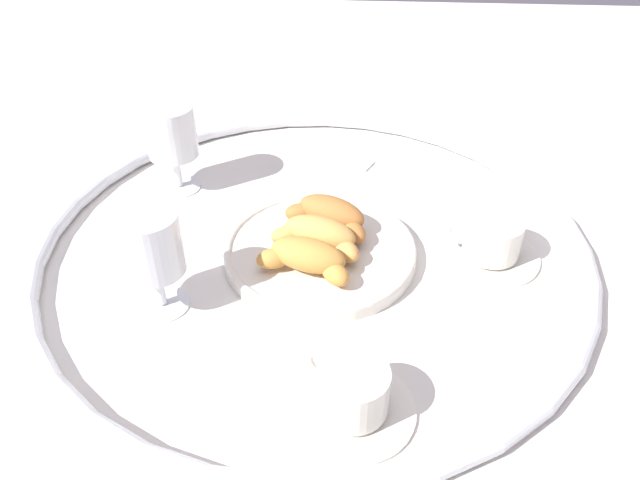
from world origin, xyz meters
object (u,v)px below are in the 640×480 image
(juice_glass_left, at_px, (151,246))
(juice_glass_right, at_px, (171,134))
(croissant_small, at_px, (319,235))
(pastry_plate, at_px, (320,251))
(sugar_packet, at_px, (357,162))
(croissant_extra, at_px, (307,258))
(coffee_cup_far, at_px, (491,244))
(croissant_large, at_px, (330,214))
(coffee_cup_near, at_px, (352,395))

(juice_glass_left, distance_m, juice_glass_right, 0.27)
(croissant_small, bearing_deg, pastry_plate, -109.07)
(juice_glass_right, distance_m, sugar_packet, 0.31)
(pastry_plate, relative_size, juice_glass_left, 1.87)
(croissant_extra, xyz_separation_m, coffee_cup_far, (-0.24, -0.06, -0.01))
(pastry_plate, distance_m, croissant_small, 0.03)
(croissant_large, bearing_deg, croissant_extra, 75.15)
(juice_glass_left, bearing_deg, coffee_cup_far, -164.45)
(croissant_extra, bearing_deg, pastry_plate, -105.26)
(croissant_large, xyz_separation_m, juice_glass_left, (0.20, 0.15, 0.05))
(juice_glass_left, relative_size, juice_glass_right, 1.00)
(croissant_large, xyz_separation_m, coffee_cup_near, (-0.04, 0.30, -0.01))
(coffee_cup_far, distance_m, juice_glass_left, 0.44)
(coffee_cup_far, bearing_deg, pastry_plate, 2.65)
(coffee_cup_near, bearing_deg, croissant_small, -78.84)
(croissant_large, bearing_deg, croissant_small, 75.31)
(croissant_extra, height_order, juice_glass_left, juice_glass_left)
(pastry_plate, distance_m, coffee_cup_far, 0.23)
(croissant_large, height_order, juice_glass_right, juice_glass_right)
(croissant_large, bearing_deg, sugar_packet, -99.59)
(coffee_cup_near, xyz_separation_m, juice_glass_left, (0.24, -0.15, 0.07))
(croissant_small, relative_size, sugar_packet, 2.59)
(pastry_plate, xyz_separation_m, croissant_extra, (0.01, 0.05, 0.03))
(coffee_cup_far, bearing_deg, sugar_packet, -52.50)
(pastry_plate, relative_size, croissant_large, 2.13)
(croissant_large, bearing_deg, coffee_cup_near, 97.00)
(pastry_plate, distance_m, croissant_extra, 0.06)
(coffee_cup_far, height_order, juice_glass_left, juice_glass_left)
(croissant_extra, height_order, sugar_packet, croissant_extra)
(juice_glass_right, bearing_deg, croissant_extra, 135.84)
(juice_glass_right, bearing_deg, coffee_cup_far, 161.93)
(croissant_small, relative_size, croissant_extra, 0.99)
(juice_glass_left, height_order, juice_glass_right, same)
(pastry_plate, bearing_deg, coffee_cup_near, 100.80)
(croissant_small, height_order, sugar_packet, croissant_small)
(pastry_plate, xyz_separation_m, croissant_small, (0.00, 0.00, 0.03))
(croissant_small, xyz_separation_m, juice_glass_left, (0.19, 0.10, 0.05))
(croissant_large, xyz_separation_m, juice_glass_right, (0.25, -0.12, 0.05))
(coffee_cup_far, bearing_deg, juice_glass_left, 15.55)
(croissant_small, bearing_deg, juice_glass_right, -35.36)
(croissant_extra, distance_m, coffee_cup_far, 0.25)
(sugar_packet, bearing_deg, croissant_large, 107.27)
(juice_glass_right, bearing_deg, croissant_large, 154.56)
(sugar_packet, bearing_deg, croissant_small, 106.28)
(croissant_extra, height_order, coffee_cup_far, croissant_extra)
(juice_glass_left, bearing_deg, pastry_plate, -150.85)
(coffee_cup_far, relative_size, juice_glass_left, 0.97)
(pastry_plate, height_order, coffee_cup_far, coffee_cup_far)
(pastry_plate, bearing_deg, croissant_extra, 74.74)
(pastry_plate, height_order, croissant_small, croissant_small)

